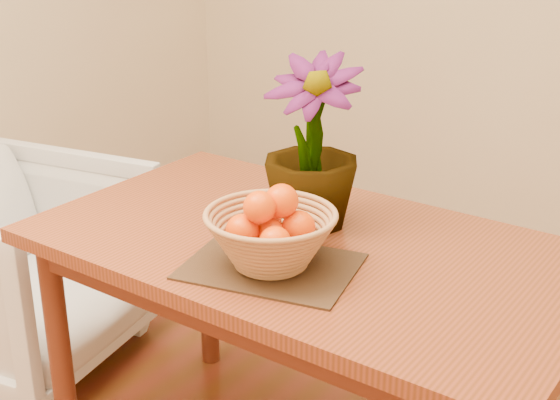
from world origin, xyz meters
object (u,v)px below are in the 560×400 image
Objects in this scene: wicker_basket at (271,241)px; potted_plant at (311,143)px; table at (308,272)px; armchair at (17,259)px.

potted_plant is (-0.07, 0.27, 0.15)m from wicker_basket.
table is 1.21m from armchair.
armchair is at bearing 173.54° from wicker_basket.
armchair is (-1.18, -0.04, -0.28)m from table.
wicker_basket reaches higher than table.
wicker_basket is at bearing -86.22° from table.
armchair is at bearing -178.10° from table.
wicker_basket is 0.69× the size of potted_plant.
potted_plant is (-0.06, 0.09, 0.31)m from table.
wicker_basket is at bearing -91.50° from potted_plant.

